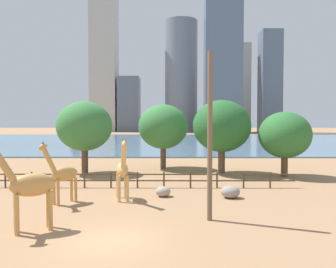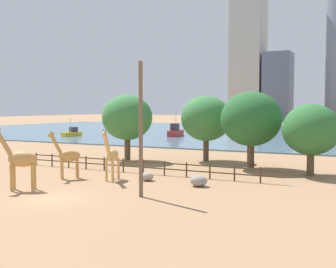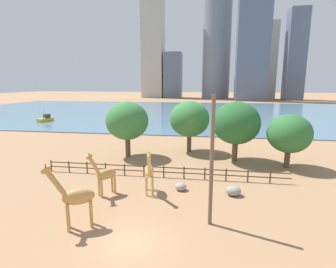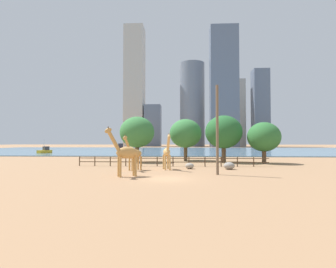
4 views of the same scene
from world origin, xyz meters
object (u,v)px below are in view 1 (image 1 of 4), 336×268
Objects in this scene: giraffe_companion at (63,174)px; boulder_by_pole at (230,192)px; tree_center_broad at (85,126)px; boulder_near_fence at (163,192)px; boat_sailboat at (76,142)px; giraffe_tall at (29,185)px; tree_right_tall at (222,126)px; giraffe_young at (123,170)px; utility_pole at (210,136)px; tree_left_small at (285,135)px; tree_left_large at (163,127)px.

boulder_by_pole is at bearing 139.75° from giraffe_companion.
giraffe_companion is 13.08m from tree_center_broad.
boulder_near_fence is 0.17× the size of boat_sailboat.
boat_sailboat is (-11.54, 37.28, -3.85)m from tree_center_broad.
giraffe_tall is 1.16× the size of giraffe_companion.
tree_right_tall is (5.91, 10.58, 4.60)m from boulder_near_fence.
utility_pole is (5.46, -4.57, 2.52)m from giraffe_young.
boat_sailboat is (-17.17, 48.84, -1.00)m from giraffe_young.
tree_left_small is at bearing 57.61° from utility_pole.
giraffe_tall reaches higher than giraffe_companion.
tree_center_broad is at bearing 140.52° from boulder_by_pole.
giraffe_tall reaches higher than boulder_by_pole.
boulder_by_pole is (11.25, 7.21, -1.88)m from giraffe_tall.
giraffe_tall is at bearing -130.21° from boulder_near_fence.
giraffe_young is 17.76m from tree_left_small.
giraffe_companion is at bearing -134.45° from tree_right_tall.
giraffe_young is 14.83m from tree_right_tall.
tree_center_broad is at bearing 175.24° from tree_left_small.
giraffe_companion is 0.55× the size of tree_right_tall.
tree_center_broad is at bearing -174.77° from boat_sailboat.
tree_left_large reaches higher than boulder_by_pole.
boulder_by_pole is at bearing -176.14° from giraffe_tall.
tree_right_tall is (8.68, 11.68, 2.86)m from giraffe_young.
giraffe_young is at bearing -145.98° from tree_left_small.
giraffe_tall is 13.50m from boulder_by_pole.
giraffe_tall is at bearing -147.36° from boulder_by_pole.
utility_pole reaches higher than giraffe_companion.
utility_pole is 20.19m from tree_left_large.
boulder_near_fence is 51.74m from boat_sailboat.
tree_center_broad is (-11.09, 16.13, 0.33)m from utility_pole.
giraffe_tall is 0.76× the size of tree_left_small.
utility_pole is 6.82× the size of boulder_by_pole.
giraffe_companion is 7.11m from boulder_near_fence.
tree_center_broad reaches higher than giraffe_tall.
tree_left_large is at bearing -159.84° from giraffe_companion.
tree_left_large is 1.16× the size of tree_left_small.
tree_left_large is 13.35m from tree_left_small.
giraffe_tall is 10.18m from boulder_near_fence.
tree_right_tall reaches higher than giraffe_companion.
giraffe_young is at bearing -172.60° from boat_sailboat.
boulder_by_pole is 0.18× the size of tree_center_broad.
utility_pole reaches higher than giraffe_young.
giraffe_tall is at bearing -83.84° from tree_center_broad.
giraffe_tall is at bearing -178.28° from boat_sailboat.
giraffe_companion is at bearing -171.36° from boulder_by_pole.
utility_pole reaches higher than tree_center_broad.
tree_left_small is (12.13, -5.52, -0.73)m from tree_left_large.
tree_center_broad is (-13.21, 10.88, 4.51)m from boulder_by_pole.
giraffe_companion is 0.57× the size of tree_left_large.
boulder_near_fence is 0.14× the size of tree_right_tall.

